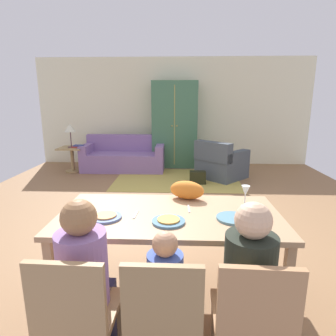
{
  "coord_description": "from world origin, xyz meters",
  "views": [
    {
      "loc": [
        0.18,
        -3.37,
        1.66
      ],
      "look_at": [
        0.04,
        -0.0,
        0.85
      ],
      "focal_mm": 30.53,
      "sensor_mm": 36.0,
      "label": 1
    }
  ],
  "objects_px": {
    "plate_near_woman": "(233,218)",
    "cat": "(187,190)",
    "dining_table": "(169,221)",
    "book_upper": "(79,146)",
    "book_lower": "(77,147)",
    "dining_chair_child": "(164,315)",
    "dining_chair_woman": "(253,318)",
    "side_table": "(72,156)",
    "armoire": "(175,125)",
    "table_lamp": "(70,129)",
    "plate_near_man": "(106,217)",
    "handbag": "(198,178)",
    "armchair": "(220,164)",
    "person_child": "(165,303)",
    "wine_glass": "(245,192)",
    "person_man": "(87,289)",
    "person_woman": "(246,293)",
    "plate_near_child": "(168,221)",
    "couch": "(124,157)",
    "dining_chair_man": "(76,312)"
  },
  "relations": [
    {
      "from": "book_lower",
      "to": "plate_near_man",
      "type": "bearing_deg",
      "value": -67.69
    },
    {
      "from": "person_child",
      "to": "wine_glass",
      "type": "bearing_deg",
      "value": 52.05
    },
    {
      "from": "plate_near_child",
      "to": "book_lower",
      "type": "bearing_deg",
      "value": 117.26
    },
    {
      "from": "book_lower",
      "to": "dining_chair_child",
      "type": "bearing_deg",
      "value": -65.73
    },
    {
      "from": "book_lower",
      "to": "book_upper",
      "type": "relative_size",
      "value": 1.0
    },
    {
      "from": "dining_table",
      "to": "person_woman",
      "type": "distance_m",
      "value": 0.83
    },
    {
      "from": "person_man",
      "to": "table_lamp",
      "type": "xyz_separation_m",
      "value": [
        -1.95,
        4.95,
        0.5
      ]
    },
    {
      "from": "dining_table",
      "to": "book_lower",
      "type": "height_order",
      "value": "dining_table"
    },
    {
      "from": "armchair",
      "to": "armoire",
      "type": "bearing_deg",
      "value": 132.13
    },
    {
      "from": "dining_table",
      "to": "book_upper",
      "type": "relative_size",
      "value": 8.13
    },
    {
      "from": "dining_chair_woman",
      "to": "table_lamp",
      "type": "distance_m",
      "value": 5.92
    },
    {
      "from": "side_table",
      "to": "person_child",
      "type": "bearing_deg",
      "value": -63.73
    },
    {
      "from": "handbag",
      "to": "dining_chair_woman",
      "type": "bearing_deg",
      "value": -89.4
    },
    {
      "from": "dining_chair_child",
      "to": "book_lower",
      "type": "height_order",
      "value": "dining_chair_child"
    },
    {
      "from": "armoire",
      "to": "person_child",
      "type": "bearing_deg",
      "value": -89.45
    },
    {
      "from": "person_woman",
      "to": "armchair",
      "type": "xyz_separation_m",
      "value": [
        0.46,
        4.51,
        -0.19
      ]
    },
    {
      "from": "plate_near_man",
      "to": "armchair",
      "type": "relative_size",
      "value": 0.21
    },
    {
      "from": "person_woman",
      "to": "handbag",
      "type": "height_order",
      "value": "person_woman"
    },
    {
      "from": "plate_near_child",
      "to": "book_upper",
      "type": "height_order",
      "value": "plate_near_child"
    },
    {
      "from": "dining_chair_man",
      "to": "person_man",
      "type": "height_order",
      "value": "person_man"
    },
    {
      "from": "plate_near_child",
      "to": "table_lamp",
      "type": "bearing_deg",
      "value": 118.58
    },
    {
      "from": "side_table",
      "to": "handbag",
      "type": "relative_size",
      "value": 1.81
    },
    {
      "from": "plate_near_woman",
      "to": "cat",
      "type": "bearing_deg",
      "value": 126.9
    },
    {
      "from": "dining_table",
      "to": "table_lamp",
      "type": "height_order",
      "value": "table_lamp"
    },
    {
      "from": "armoire",
      "to": "table_lamp",
      "type": "height_order",
      "value": "armoire"
    },
    {
      "from": "wine_glass",
      "to": "handbag",
      "type": "bearing_deg",
      "value": 93.55
    },
    {
      "from": "couch",
      "to": "side_table",
      "type": "relative_size",
      "value": 3.33
    },
    {
      "from": "wine_glass",
      "to": "armchair",
      "type": "bearing_deg",
      "value": 85.15
    },
    {
      "from": "person_man",
      "to": "person_child",
      "type": "bearing_deg",
      "value": -0.6
    },
    {
      "from": "plate_near_man",
      "to": "book_upper",
      "type": "height_order",
      "value": "plate_near_man"
    },
    {
      "from": "dining_chair_man",
      "to": "table_lamp",
      "type": "height_order",
      "value": "table_lamp"
    },
    {
      "from": "armoire",
      "to": "book_lower",
      "type": "bearing_deg",
      "value": -162.49
    },
    {
      "from": "plate_near_child",
      "to": "person_child",
      "type": "distance_m",
      "value": 0.57
    },
    {
      "from": "plate_near_woman",
      "to": "couch",
      "type": "height_order",
      "value": "couch"
    },
    {
      "from": "dining_chair_woman",
      "to": "side_table",
      "type": "height_order",
      "value": "dining_chair_woman"
    },
    {
      "from": "person_woman",
      "to": "table_lamp",
      "type": "height_order",
      "value": "table_lamp"
    },
    {
      "from": "armchair",
      "to": "book_upper",
      "type": "xyz_separation_m",
      "value": [
        -3.23,
        0.44,
        0.3
      ]
    },
    {
      "from": "handbag",
      "to": "book_upper",
      "type": "bearing_deg",
      "value": 161.59
    },
    {
      "from": "person_woman",
      "to": "book_lower",
      "type": "xyz_separation_m",
      "value": [
        -2.79,
        4.92,
        0.08
      ]
    },
    {
      "from": "wine_glass",
      "to": "dining_chair_man",
      "type": "relative_size",
      "value": 0.21
    },
    {
      "from": "person_woman",
      "to": "table_lamp",
      "type": "xyz_separation_m",
      "value": [
        -2.94,
        4.95,
        0.5
      ]
    },
    {
      "from": "person_man",
      "to": "book_upper",
      "type": "distance_m",
      "value": 5.26
    },
    {
      "from": "dining_chair_child",
      "to": "book_lower",
      "type": "distance_m",
      "value": 5.59
    },
    {
      "from": "person_man",
      "to": "armchair",
      "type": "height_order",
      "value": "person_man"
    },
    {
      "from": "armchair",
      "to": "plate_near_child",
      "type": "bearing_deg",
      "value": -103.3
    },
    {
      "from": "dining_chair_man",
      "to": "side_table",
      "type": "bearing_deg",
      "value": 110.83
    },
    {
      "from": "dining_table",
      "to": "armoire",
      "type": "height_order",
      "value": "armoire"
    },
    {
      "from": "armoire",
      "to": "plate_near_man",
      "type": "bearing_deg",
      "value": -94.9
    },
    {
      "from": "person_child",
      "to": "armchair",
      "type": "relative_size",
      "value": 0.76
    },
    {
      "from": "plate_near_woman",
      "to": "cat",
      "type": "height_order",
      "value": "cat"
    }
  ]
}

